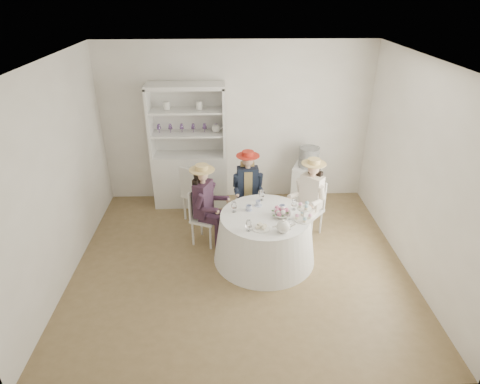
{
  "coord_description": "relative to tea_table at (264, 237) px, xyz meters",
  "views": [
    {
      "loc": [
        -0.16,
        -4.51,
        3.46
      ],
      "look_at": [
        0.0,
        0.1,
        1.05
      ],
      "focal_mm": 30.0,
      "sensor_mm": 36.0,
      "label": 1
    }
  ],
  "objects": [
    {
      "name": "ground",
      "position": [
        -0.34,
        -0.09,
        -0.35
      ],
      "size": [
        4.5,
        4.5,
        0.0
      ],
      "primitive_type": "plane",
      "color": "brown",
      "rests_on": "ground"
    },
    {
      "name": "flower_bowl",
      "position": [
        0.22,
        -0.04,
        0.38
      ],
      "size": [
        0.24,
        0.24,
        0.06
      ],
      "primitive_type": "imported",
      "rotation": [
        0.0,
        0.0,
        -0.02
      ],
      "color": "white",
      "rests_on": "tea_table"
    },
    {
      "name": "cupcake_stand",
      "position": [
        0.49,
        -0.12,
        0.44
      ],
      "size": [
        0.26,
        0.26,
        0.24
      ],
      "rotation": [
        0.0,
        0.0,
        -0.29
      ],
      "color": "white",
      "rests_on": "tea_table"
    },
    {
      "name": "sandwich_plate",
      "position": [
        -0.08,
        -0.31,
        0.36
      ],
      "size": [
        0.23,
        0.23,
        0.05
      ],
      "rotation": [
        0.0,
        0.0,
        0.23
      ],
      "color": "white",
      "rests_on": "tea_table"
    },
    {
      "name": "tea_table",
      "position": [
        0.0,
        0.0,
        0.0
      ],
      "size": [
        1.41,
        1.41,
        0.7
      ],
      "rotation": [
        0.0,
        0.0,
        -0.33
      ],
      "color": "white",
      "rests_on": "ground"
    },
    {
      "name": "wall_right",
      "position": [
        1.91,
        -0.09,
        1.0
      ],
      "size": [
        0.0,
        4.5,
        4.5
      ],
      "primitive_type": "plane",
      "rotation": [
        1.57,
        0.0,
        -1.57
      ],
      "color": "silver",
      "rests_on": "ground"
    },
    {
      "name": "hatbox",
      "position": [
        0.87,
        1.55,
        0.53
      ],
      "size": [
        0.34,
        0.34,
        0.34
      ],
      "primitive_type": "cylinder",
      "rotation": [
        0.0,
        0.0,
        -0.0
      ],
      "color": "black",
      "rests_on": "side_table"
    },
    {
      "name": "wall_left",
      "position": [
        -2.59,
        -0.09,
        1.0
      ],
      "size": [
        0.0,
        4.5,
        4.5
      ],
      "primitive_type": "plane",
      "rotation": [
        1.57,
        0.0,
        1.57
      ],
      "color": "silver",
      "rests_on": "ground"
    },
    {
      "name": "hutch",
      "position": [
        -1.13,
        1.68,
        0.39
      ],
      "size": [
        1.38,
        0.85,
        2.08
      ],
      "rotation": [
        0.0,
        0.0,
        0.34
      ],
      "color": "silver",
      "rests_on": "ground"
    },
    {
      "name": "teacup_b",
      "position": [
        -0.07,
        0.27,
        0.39
      ],
      "size": [
        0.1,
        0.1,
        0.07
      ],
      "primitive_type": "imported",
      "rotation": [
        0.0,
        0.0,
        0.37
      ],
      "color": "white",
      "rests_on": "tea_table"
    },
    {
      "name": "guest_right",
      "position": [
        0.72,
        0.59,
        0.36
      ],
      "size": [
        0.52,
        0.53,
        1.25
      ],
      "rotation": [
        0.0,
        0.0,
        -0.72
      ],
      "color": "silver",
      "rests_on": "ground"
    },
    {
      "name": "flower_arrangement",
      "position": [
        0.19,
        -0.02,
        0.43
      ],
      "size": [
        0.17,
        0.17,
        0.06
      ],
      "rotation": [
        0.0,
        0.0,
        -0.26
      ],
      "color": "#CC668E",
      "rests_on": "tea_table"
    },
    {
      "name": "wall_front",
      "position": [
        -0.34,
        -2.09,
        1.0
      ],
      "size": [
        4.5,
        0.0,
        4.5
      ],
      "primitive_type": "plane",
      "rotation": [
        -1.57,
        0.0,
        0.0
      ],
      "color": "silver",
      "rests_on": "ground"
    },
    {
      "name": "wall_back",
      "position": [
        -0.34,
        1.91,
        1.0
      ],
      "size": [
        4.5,
        0.0,
        4.5
      ],
      "primitive_type": "plane",
      "rotation": [
        1.57,
        0.0,
        0.0
      ],
      "color": "silver",
      "rests_on": "ground"
    },
    {
      "name": "teacup_c",
      "position": [
        0.24,
        0.14,
        0.39
      ],
      "size": [
        0.1,
        0.1,
        0.07
      ],
      "primitive_type": "imported",
      "rotation": [
        0.0,
        0.0,
        -0.16
      ],
      "color": "white",
      "rests_on": "tea_table"
    },
    {
      "name": "ceiling",
      "position": [
        -0.34,
        -0.09,
        2.35
      ],
      "size": [
        4.5,
        4.5,
        0.0
      ],
      "primitive_type": "plane",
      "rotation": [
        3.14,
        0.0,
        0.0
      ],
      "color": "white",
      "rests_on": "wall_back"
    },
    {
      "name": "teacup_a",
      "position": [
        -0.21,
        0.15,
        0.38
      ],
      "size": [
        0.11,
        0.11,
        0.07
      ],
      "primitive_type": "imported",
      "rotation": [
        0.0,
        0.0,
        -0.42
      ],
      "color": "white",
      "rests_on": "tea_table"
    },
    {
      "name": "guest_mid",
      "position": [
        -0.19,
        0.92,
        0.36
      ],
      "size": [
        0.45,
        0.47,
        1.25
      ],
      "rotation": [
        0.0,
        0.0,
        0.05
      ],
      "color": "silver",
      "rests_on": "ground"
    },
    {
      "name": "stemware_set",
      "position": [
        0.0,
        0.0,
        0.43
      ],
      "size": [
        0.91,
        0.87,
        0.15
      ],
      "color": "white",
      "rests_on": "tea_table"
    },
    {
      "name": "table_teapot",
      "position": [
        0.19,
        -0.4,
        0.43
      ],
      "size": [
        0.24,
        0.17,
        0.18
      ],
      "rotation": [
        0.0,
        0.0,
        0.08
      ],
      "color": "white",
      "rests_on": "tea_table"
    },
    {
      "name": "guest_left",
      "position": [
        -0.83,
        0.43,
        0.36
      ],
      "size": [
        0.53,
        0.48,
        1.26
      ],
      "rotation": [
        0.0,
        0.0,
        1.16
      ],
      "color": "silver",
      "rests_on": "ground"
    },
    {
      "name": "spare_chair",
      "position": [
        -1.02,
        1.08,
        0.16
      ],
      "size": [
        0.54,
        0.54,
        0.94
      ],
      "rotation": [
        0.0,
        0.0,
        2.57
      ],
      "color": "silver",
      "rests_on": "ground"
    },
    {
      "name": "side_table",
      "position": [
        0.87,
        1.55,
        0.01
      ],
      "size": [
        0.59,
        0.59,
        0.71
      ],
      "primitive_type": "cube",
      "rotation": [
        0.0,
        0.0,
        -0.36
      ],
      "color": "silver",
      "rests_on": "ground"
    }
  ]
}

